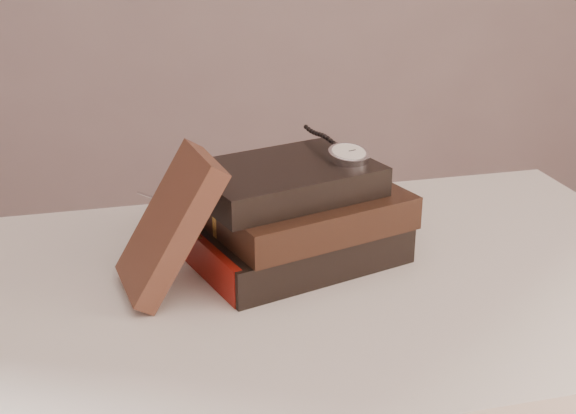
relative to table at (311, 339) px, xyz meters
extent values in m
cube|color=silver|center=(0.00, 0.00, 0.07)|extent=(1.00, 0.60, 0.04)
cube|color=white|center=(0.00, 0.00, 0.01)|extent=(0.88, 0.49, 0.08)
cylinder|color=white|center=(0.45, 0.25, -0.30)|extent=(0.05, 0.05, 0.71)
cube|color=black|center=(-0.01, 0.06, 0.12)|extent=(0.30, 0.24, 0.05)
cube|color=beige|center=(0.00, 0.06, 0.12)|extent=(0.29, 0.23, 0.04)
cube|color=gold|center=(-0.14, 0.05, 0.12)|extent=(0.01, 0.01, 0.05)
cube|color=maroon|center=(-0.13, 0.02, 0.12)|extent=(0.06, 0.16, 0.05)
cube|color=black|center=(0.01, 0.05, 0.16)|extent=(0.28, 0.23, 0.04)
cube|color=beige|center=(0.01, 0.05, 0.16)|extent=(0.27, 0.21, 0.03)
cube|color=gold|center=(-0.11, 0.04, 0.16)|extent=(0.01, 0.01, 0.04)
cube|color=black|center=(-0.02, 0.06, 0.20)|extent=(0.26, 0.21, 0.04)
cube|color=beige|center=(-0.02, 0.07, 0.20)|extent=(0.25, 0.20, 0.03)
cube|color=gold|center=(-0.13, 0.06, 0.20)|extent=(0.01, 0.01, 0.04)
cube|color=#3C1F17|center=(-0.17, 0.01, 0.18)|extent=(0.14, 0.13, 0.17)
cylinder|color=silver|center=(0.07, 0.06, 0.23)|extent=(0.07, 0.07, 0.02)
cylinder|color=white|center=(0.07, 0.06, 0.23)|extent=(0.05, 0.05, 0.01)
torus|color=silver|center=(0.07, 0.06, 0.23)|extent=(0.06, 0.06, 0.01)
cylinder|color=silver|center=(0.06, 0.09, 0.23)|extent=(0.01, 0.01, 0.01)
cube|color=black|center=(0.06, 0.07, 0.24)|extent=(0.01, 0.01, 0.00)
cube|color=black|center=(0.07, 0.06, 0.24)|extent=(0.01, 0.00, 0.00)
sphere|color=black|center=(0.06, 0.10, 0.24)|extent=(0.01, 0.01, 0.01)
sphere|color=black|center=(0.06, 0.11, 0.24)|extent=(0.01, 0.01, 0.01)
sphere|color=black|center=(0.05, 0.12, 0.24)|extent=(0.01, 0.01, 0.01)
sphere|color=black|center=(0.05, 0.12, 0.24)|extent=(0.01, 0.01, 0.01)
sphere|color=black|center=(0.05, 0.13, 0.24)|extent=(0.01, 0.01, 0.01)
sphere|color=black|center=(0.05, 0.14, 0.24)|extent=(0.01, 0.01, 0.01)
sphere|color=black|center=(0.05, 0.15, 0.23)|extent=(0.01, 0.01, 0.01)
sphere|color=black|center=(0.05, 0.16, 0.23)|extent=(0.01, 0.01, 0.01)
sphere|color=black|center=(0.04, 0.17, 0.23)|extent=(0.01, 0.01, 0.01)
sphere|color=black|center=(0.04, 0.18, 0.23)|extent=(0.01, 0.01, 0.01)
sphere|color=black|center=(0.04, 0.18, 0.23)|extent=(0.01, 0.01, 0.01)
torus|color=silver|center=(-0.14, 0.10, 0.17)|extent=(0.05, 0.03, 0.05)
torus|color=silver|center=(-0.09, 0.12, 0.17)|extent=(0.05, 0.03, 0.05)
cylinder|color=silver|center=(-0.12, 0.11, 0.17)|extent=(0.02, 0.01, 0.00)
cylinder|color=silver|center=(-0.18, 0.15, 0.16)|extent=(0.04, 0.11, 0.03)
cylinder|color=silver|center=(-0.08, 0.18, 0.16)|extent=(0.04, 0.11, 0.03)
camera|label=1|loc=(-0.24, -0.83, 0.54)|focal=47.49mm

